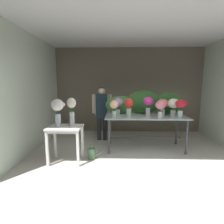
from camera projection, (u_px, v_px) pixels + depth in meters
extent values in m
plane|color=beige|center=(132.00, 148.00, 4.60)|extent=(7.66, 7.66, 0.00)
cube|color=#706656|center=(128.00, 91.00, 6.08)|extent=(5.09, 0.12, 2.87)
cube|color=silver|center=(33.00, 93.00, 4.44)|extent=(0.12, 3.60, 2.87)
cube|color=silver|center=(134.00, 30.00, 4.13)|extent=(5.21, 3.60, 0.12)
cube|color=silver|center=(146.00, 116.00, 4.44)|extent=(2.05, 0.92, 0.02)
cylinder|color=#4C4C51|center=(109.00, 137.00, 4.18)|extent=(0.05, 0.05, 0.85)
sphere|color=#4C4C51|center=(109.00, 152.00, 4.25)|extent=(0.07, 0.07, 0.07)
cylinder|color=#4C4C51|center=(187.00, 137.00, 4.13)|extent=(0.05, 0.05, 0.85)
sphere|color=#4C4C51|center=(186.00, 153.00, 4.19)|extent=(0.07, 0.07, 0.07)
cylinder|color=#4C4C51|center=(110.00, 129.00, 4.89)|extent=(0.05, 0.05, 0.85)
sphere|color=#4C4C51|center=(110.00, 142.00, 4.95)|extent=(0.07, 0.07, 0.07)
cylinder|color=#4C4C51|center=(177.00, 129.00, 4.84)|extent=(0.05, 0.05, 0.85)
sphere|color=#4C4C51|center=(176.00, 143.00, 4.90)|extent=(0.07, 0.07, 0.07)
cylinder|color=#4C4C51|center=(145.00, 138.00, 4.53)|extent=(1.85, 0.03, 0.03)
cube|color=white|center=(65.00, 127.00, 3.70)|extent=(0.71, 0.55, 0.03)
cube|color=white|center=(65.00, 129.00, 3.71)|extent=(0.65, 0.49, 0.06)
cube|color=white|center=(47.00, 149.00, 3.54)|extent=(0.05, 0.05, 0.75)
cube|color=white|center=(78.00, 149.00, 3.52)|extent=(0.05, 0.05, 0.75)
cube|color=white|center=(55.00, 141.00, 4.00)|extent=(0.05, 0.05, 0.75)
cube|color=white|center=(82.00, 141.00, 3.98)|extent=(0.05, 0.05, 0.75)
cylinder|color=#232328|center=(99.00, 127.00, 5.24)|extent=(0.12, 0.12, 0.78)
cylinder|color=#232328|center=(105.00, 127.00, 5.23)|extent=(0.12, 0.12, 0.78)
cube|color=#B2BCC6|center=(102.00, 104.00, 5.13)|extent=(0.40, 0.22, 0.59)
cube|color=#192833|center=(102.00, 106.00, 5.02)|extent=(0.34, 0.02, 0.71)
cylinder|color=beige|center=(94.00, 104.00, 5.13)|extent=(0.09, 0.09, 0.55)
cylinder|color=beige|center=(110.00, 104.00, 5.12)|extent=(0.09, 0.09, 0.55)
sphere|color=beige|center=(102.00, 91.00, 5.07)|extent=(0.20, 0.20, 0.20)
ellipsoid|color=black|center=(102.00, 89.00, 5.07)|extent=(0.15, 0.15, 0.09)
ellipsoid|color=#477F3D|center=(120.00, 105.00, 4.75)|extent=(0.82, 0.25, 0.48)
ellipsoid|color=#2D6028|center=(144.00, 102.00, 4.72)|extent=(0.94, 0.25, 0.63)
ellipsoid|color=#2D6028|center=(169.00, 103.00, 4.71)|extent=(0.75, 0.30, 0.57)
cylinder|color=silver|center=(160.00, 115.00, 4.07)|extent=(0.10, 0.10, 0.17)
cylinder|color=#9EBCB2|center=(160.00, 117.00, 4.08)|extent=(0.09, 0.09, 0.07)
cylinder|color=#387033|center=(161.00, 113.00, 4.07)|extent=(0.01, 0.01, 0.25)
cylinder|color=#387033|center=(159.00, 113.00, 4.08)|extent=(0.01, 0.01, 0.25)
cylinder|color=#387033|center=(160.00, 113.00, 4.04)|extent=(0.01, 0.01, 0.25)
ellipsoid|color=pink|center=(160.00, 105.00, 4.03)|extent=(0.23, 0.23, 0.20)
sphere|color=pink|center=(158.00, 104.00, 4.02)|extent=(0.08, 0.08, 0.08)
sphere|color=pink|center=(163.00, 106.00, 4.04)|extent=(0.07, 0.07, 0.07)
ellipsoid|color=#387033|center=(161.00, 111.00, 4.03)|extent=(0.11, 0.09, 0.03)
cylinder|color=silver|center=(129.00, 113.00, 4.29)|extent=(0.11, 0.11, 0.21)
cylinder|color=#9EBCB2|center=(129.00, 115.00, 4.30)|extent=(0.11, 0.11, 0.09)
cylinder|color=#28562D|center=(130.00, 111.00, 4.28)|extent=(0.01, 0.01, 0.26)
cylinder|color=#28562D|center=(128.00, 111.00, 4.30)|extent=(0.01, 0.01, 0.26)
cylinder|color=#28562D|center=(128.00, 111.00, 4.25)|extent=(0.01, 0.01, 0.26)
ellipsoid|color=red|center=(129.00, 103.00, 4.25)|extent=(0.20, 0.20, 0.23)
sphere|color=red|center=(126.00, 104.00, 4.25)|extent=(0.08, 0.08, 0.08)
sphere|color=red|center=(132.00, 102.00, 4.24)|extent=(0.07, 0.07, 0.07)
cylinder|color=silver|center=(148.00, 112.00, 4.33)|extent=(0.11, 0.11, 0.22)
cylinder|color=#9EBCB2|center=(148.00, 115.00, 4.34)|extent=(0.10, 0.10, 0.09)
cylinder|color=#2D6028|center=(149.00, 110.00, 4.31)|extent=(0.01, 0.01, 0.32)
cylinder|color=#2D6028|center=(148.00, 110.00, 4.35)|extent=(0.01, 0.01, 0.32)
cylinder|color=#2D6028|center=(147.00, 110.00, 4.31)|extent=(0.01, 0.01, 0.32)
cylinder|color=#2D6028|center=(148.00, 110.00, 4.30)|extent=(0.01, 0.01, 0.32)
ellipsoid|color=#D1338E|center=(148.00, 101.00, 4.28)|extent=(0.25, 0.25, 0.20)
sphere|color=#D1338E|center=(145.00, 101.00, 4.29)|extent=(0.07, 0.07, 0.07)
sphere|color=#D1338E|center=(152.00, 103.00, 4.31)|extent=(0.07, 0.07, 0.07)
ellipsoid|color=#2D6028|center=(148.00, 107.00, 4.34)|extent=(0.11, 0.06, 0.03)
cylinder|color=silver|center=(114.00, 114.00, 4.18)|extent=(0.10, 0.10, 0.17)
cylinder|color=#9EBCB2|center=(114.00, 116.00, 4.19)|extent=(0.09, 0.09, 0.07)
cylinder|color=#2D6028|center=(115.00, 112.00, 4.18)|extent=(0.01, 0.01, 0.25)
cylinder|color=#2D6028|center=(113.00, 112.00, 4.20)|extent=(0.01, 0.01, 0.25)
cylinder|color=#2D6028|center=(114.00, 112.00, 4.15)|extent=(0.01, 0.01, 0.25)
ellipsoid|color=#F4B78E|center=(114.00, 104.00, 4.15)|extent=(0.20, 0.20, 0.20)
sphere|color=#F4B78E|center=(111.00, 104.00, 4.16)|extent=(0.07, 0.07, 0.07)
sphere|color=#F4B78E|center=(118.00, 104.00, 4.12)|extent=(0.05, 0.05, 0.05)
cylinder|color=silver|center=(162.00, 112.00, 4.46)|extent=(0.13, 0.13, 0.18)
cylinder|color=#9EBCB2|center=(162.00, 114.00, 4.47)|extent=(0.12, 0.12, 0.07)
cylinder|color=#28562D|center=(164.00, 111.00, 4.44)|extent=(0.01, 0.01, 0.25)
cylinder|color=#28562D|center=(162.00, 110.00, 4.48)|extent=(0.01, 0.01, 0.25)
cylinder|color=#28562D|center=(161.00, 111.00, 4.45)|extent=(0.01, 0.01, 0.25)
cylinder|color=#28562D|center=(163.00, 111.00, 4.43)|extent=(0.01, 0.01, 0.25)
ellipsoid|color=#EF7A60|center=(163.00, 103.00, 4.42)|extent=(0.29, 0.29, 0.21)
sphere|color=#EF7A60|center=(168.00, 105.00, 4.42)|extent=(0.09, 0.09, 0.09)
ellipsoid|color=#28562D|center=(164.00, 108.00, 4.43)|extent=(0.11, 0.09, 0.03)
cylinder|color=silver|center=(180.00, 114.00, 4.13)|extent=(0.11, 0.11, 0.19)
cylinder|color=#9EBCB2|center=(180.00, 117.00, 4.13)|extent=(0.10, 0.10, 0.08)
cylinder|color=#28562D|center=(181.00, 112.00, 4.11)|extent=(0.01, 0.01, 0.28)
cylinder|color=#28562D|center=(180.00, 112.00, 4.13)|extent=(0.01, 0.01, 0.28)
cylinder|color=#28562D|center=(180.00, 112.00, 4.10)|extent=(0.01, 0.01, 0.28)
ellipsoid|color=red|center=(181.00, 104.00, 4.09)|extent=(0.25, 0.25, 0.18)
sphere|color=red|center=(177.00, 105.00, 4.10)|extent=(0.07, 0.07, 0.07)
sphere|color=red|center=(185.00, 103.00, 4.05)|extent=(0.09, 0.09, 0.09)
cylinder|color=silver|center=(118.00, 112.00, 4.60)|extent=(0.11, 0.11, 0.14)
cylinder|color=#9EBCB2|center=(118.00, 114.00, 4.61)|extent=(0.10, 0.10, 0.06)
cylinder|color=#387033|center=(119.00, 110.00, 4.59)|extent=(0.01, 0.01, 0.25)
cylinder|color=#387033|center=(117.00, 110.00, 4.61)|extent=(0.01, 0.01, 0.25)
cylinder|color=#387033|center=(117.00, 110.00, 4.56)|extent=(0.01, 0.01, 0.25)
ellipsoid|color=#B28ED1|center=(118.00, 102.00, 4.56)|extent=(0.24, 0.24, 0.24)
ellipsoid|color=#477F3D|center=(119.00, 108.00, 4.61)|extent=(0.09, 0.11, 0.03)
cylinder|color=silver|center=(173.00, 113.00, 4.37)|extent=(0.13, 0.13, 0.16)
cylinder|color=#9EBCB2|center=(173.00, 115.00, 4.38)|extent=(0.12, 0.12, 0.07)
cylinder|color=#28562D|center=(174.00, 111.00, 4.36)|extent=(0.01, 0.01, 0.25)
cylinder|color=#28562D|center=(173.00, 111.00, 4.38)|extent=(0.01, 0.01, 0.25)
cylinder|color=#28562D|center=(173.00, 111.00, 4.35)|extent=(0.01, 0.01, 0.25)
ellipsoid|color=white|center=(174.00, 103.00, 4.33)|extent=(0.29, 0.29, 0.24)
sphere|color=white|center=(169.00, 104.00, 4.35)|extent=(0.09, 0.09, 0.09)
sphere|color=white|center=(179.00, 104.00, 4.33)|extent=(0.11, 0.11, 0.11)
ellipsoid|color=#477F3D|center=(173.00, 109.00, 4.35)|extent=(0.09, 0.10, 0.03)
cylinder|color=silver|center=(58.00, 120.00, 3.68)|extent=(0.11, 0.11, 0.27)
cylinder|color=#9EBCB2|center=(58.00, 124.00, 3.69)|extent=(0.10, 0.10, 0.11)
cylinder|color=#2D6028|center=(59.00, 117.00, 3.67)|extent=(0.01, 0.01, 0.38)
cylinder|color=#2D6028|center=(58.00, 117.00, 3.70)|extent=(0.01, 0.01, 0.38)
cylinder|color=#2D6028|center=(57.00, 117.00, 3.67)|extent=(0.01, 0.01, 0.38)
cylinder|color=#2D6028|center=(58.00, 117.00, 3.65)|extent=(0.01, 0.01, 0.38)
ellipsoid|color=white|center=(57.00, 105.00, 3.63)|extent=(0.25, 0.25, 0.24)
sphere|color=white|center=(52.00, 103.00, 3.65)|extent=(0.07, 0.07, 0.07)
sphere|color=white|center=(63.00, 105.00, 3.64)|extent=(0.08, 0.08, 0.08)
cylinder|color=silver|center=(72.00, 119.00, 3.72)|extent=(0.10, 0.10, 0.30)
cylinder|color=#9EBCB2|center=(72.00, 123.00, 3.74)|extent=(0.09, 0.09, 0.13)
cylinder|color=#387033|center=(73.00, 116.00, 3.71)|extent=(0.01, 0.01, 0.42)
cylinder|color=#387033|center=(72.00, 116.00, 3.73)|extent=(0.01, 0.01, 0.42)
cylinder|color=#387033|center=(71.00, 116.00, 3.69)|extent=(0.01, 0.01, 0.42)
ellipsoid|color=silver|center=(71.00, 103.00, 3.67)|extent=(0.19, 0.19, 0.21)
sphere|color=silver|center=(68.00, 103.00, 3.69)|extent=(0.08, 0.08, 0.08)
ellipsoid|color=#2D6028|center=(70.00, 111.00, 3.67)|extent=(0.11, 0.07, 0.03)
cylinder|color=#4C704C|center=(92.00, 154.00, 3.93)|extent=(0.18, 0.18, 0.24)
cylinder|color=#4C704C|center=(99.00, 153.00, 3.92)|extent=(0.18, 0.04, 0.14)
torus|color=#4C704C|center=(91.00, 147.00, 3.90)|extent=(0.13, 0.02, 0.13)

